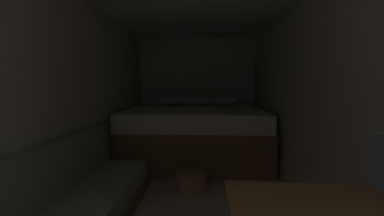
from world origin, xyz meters
The scene contains 6 objects.
ground_plane centered at (0.00, 2.24, 0.00)m, with size 7.43×7.43×0.00m, color #B2A893.
wall_back centered at (0.00, 4.98, 1.06)m, with size 2.37×0.05×2.12m, color beige.
wall_left centered at (-1.16, 2.24, 1.06)m, with size 0.05×5.43×2.12m, color beige.
wall_right centered at (1.16, 2.24, 1.06)m, with size 0.05×5.43×2.12m, color beige.
bed centered at (0.00, 3.97, 0.42)m, with size 2.15×1.90×0.97m.
wicker_basket centered at (0.01, 2.62, 0.11)m, with size 0.34×0.34×0.23m.
Camera 1 is at (0.16, -0.24, 1.21)m, focal length 24.48 mm.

